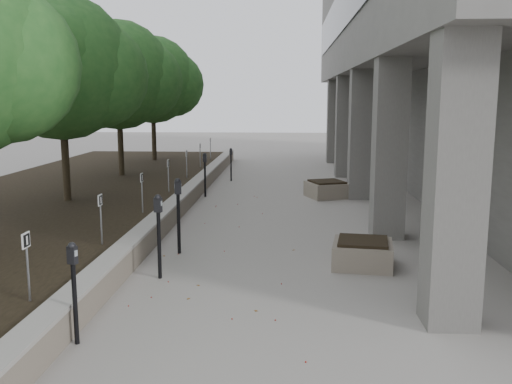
% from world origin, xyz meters
% --- Properties ---
extents(ground, '(90.00, 90.00, 0.00)m').
position_xyz_m(ground, '(0.00, 0.00, 0.00)').
color(ground, gray).
rests_on(ground, ground).
extents(retaining_wall, '(0.39, 26.00, 0.50)m').
position_xyz_m(retaining_wall, '(-1.82, 9.00, 0.25)').
color(retaining_wall, gray).
rests_on(retaining_wall, ground).
extents(planting_bed, '(7.00, 26.00, 0.40)m').
position_xyz_m(planting_bed, '(-5.50, 9.00, 0.20)').
color(planting_bed, black).
rests_on(planting_bed, ground).
extents(crabapple_tree_3, '(4.60, 4.00, 5.44)m').
position_xyz_m(crabapple_tree_3, '(-4.80, 8.00, 3.12)').
color(crabapple_tree_3, '#235620').
rests_on(crabapple_tree_3, planting_bed).
extents(crabapple_tree_4, '(4.60, 4.00, 5.44)m').
position_xyz_m(crabapple_tree_4, '(-4.80, 13.00, 3.12)').
color(crabapple_tree_4, '#235620').
rests_on(crabapple_tree_4, planting_bed).
extents(crabapple_tree_5, '(4.60, 4.00, 5.44)m').
position_xyz_m(crabapple_tree_5, '(-4.80, 18.00, 3.12)').
color(crabapple_tree_5, '#235620').
rests_on(crabapple_tree_5, planting_bed).
extents(parking_sign_2, '(0.04, 0.22, 0.96)m').
position_xyz_m(parking_sign_2, '(-2.35, 0.50, 0.88)').
color(parking_sign_2, black).
rests_on(parking_sign_2, planting_bed).
extents(parking_sign_3, '(0.04, 0.22, 0.96)m').
position_xyz_m(parking_sign_3, '(-2.35, 3.50, 0.88)').
color(parking_sign_3, black).
rests_on(parking_sign_3, planting_bed).
extents(parking_sign_4, '(0.04, 0.22, 0.96)m').
position_xyz_m(parking_sign_4, '(-2.35, 6.50, 0.88)').
color(parking_sign_4, black).
rests_on(parking_sign_4, planting_bed).
extents(parking_sign_5, '(0.04, 0.22, 0.96)m').
position_xyz_m(parking_sign_5, '(-2.35, 9.50, 0.88)').
color(parking_sign_5, black).
rests_on(parking_sign_5, planting_bed).
extents(parking_sign_6, '(0.04, 0.22, 0.96)m').
position_xyz_m(parking_sign_6, '(-2.35, 12.50, 0.88)').
color(parking_sign_6, black).
rests_on(parking_sign_6, planting_bed).
extents(parking_sign_7, '(0.04, 0.22, 0.96)m').
position_xyz_m(parking_sign_7, '(-2.35, 15.50, 0.88)').
color(parking_sign_7, black).
rests_on(parking_sign_7, planting_bed).
extents(parking_sign_8, '(0.04, 0.22, 0.96)m').
position_xyz_m(parking_sign_8, '(-2.35, 18.50, 0.88)').
color(parking_sign_8, black).
rests_on(parking_sign_8, planting_bed).
extents(parking_meter_1, '(0.16, 0.13, 1.35)m').
position_xyz_m(parking_meter_1, '(-1.55, 0.07, 0.68)').
color(parking_meter_1, black).
rests_on(parking_meter_1, ground).
extents(parking_meter_2, '(0.17, 0.13, 1.50)m').
position_xyz_m(parking_meter_2, '(-1.08, 2.76, 0.75)').
color(parking_meter_2, black).
rests_on(parking_meter_2, ground).
extents(parking_meter_3, '(0.18, 0.15, 1.55)m').
position_xyz_m(parking_meter_3, '(-1.05, 4.36, 0.78)').
color(parking_meter_3, black).
rests_on(parking_meter_3, ground).
extents(parking_meter_4, '(0.15, 0.11, 1.42)m').
position_xyz_m(parking_meter_4, '(-1.49, 10.98, 0.71)').
color(parking_meter_4, black).
rests_on(parking_meter_4, ground).
extents(parking_meter_5, '(0.13, 0.10, 1.27)m').
position_xyz_m(parking_meter_5, '(-1.01, 14.47, 0.63)').
color(parking_meter_5, black).
rests_on(parking_meter_5, ground).
extents(planter_front, '(1.23, 1.23, 0.51)m').
position_xyz_m(planter_front, '(2.57, 3.70, 0.25)').
color(planter_front, gray).
rests_on(planter_front, ground).
extents(planter_back, '(1.47, 1.47, 0.53)m').
position_xyz_m(planter_back, '(2.40, 11.11, 0.27)').
color(planter_back, gray).
rests_on(planter_back, ground).
extents(berry_scatter, '(3.30, 14.10, 0.02)m').
position_xyz_m(berry_scatter, '(-0.10, 5.00, 0.01)').
color(berry_scatter, maroon).
rests_on(berry_scatter, ground).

